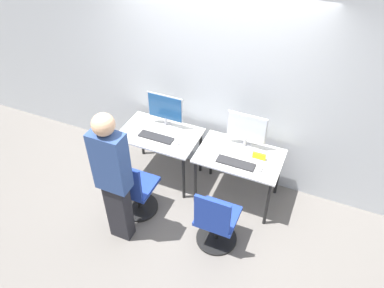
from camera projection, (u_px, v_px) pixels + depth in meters
ground_plane at (188, 201)px, 4.90m from camera, size 20.00×20.00×0.00m
wall_back at (213, 80)px, 4.56m from camera, size 12.00×0.05×2.80m
desk_left at (160, 139)px, 4.89m from camera, size 1.02×0.66×0.73m
monitor_left at (165, 109)px, 4.80m from camera, size 0.49×0.16×0.47m
keyboard_left at (156, 137)px, 4.76m from camera, size 0.46×0.14×0.02m
mouse_left at (179, 142)px, 4.67m from camera, size 0.06×0.09×0.03m
office_chair_left at (135, 191)px, 4.55m from camera, size 0.48×0.48×0.89m
person_left at (113, 176)px, 3.90m from camera, size 0.36×0.23×1.74m
desk_right at (239, 161)px, 4.56m from camera, size 1.02×0.66×0.73m
monitor_right at (247, 129)px, 4.47m from camera, size 0.49×0.16×0.47m
keyboard_right at (236, 163)px, 4.38m from camera, size 0.46×0.14×0.02m
mouse_right at (260, 169)px, 4.30m from camera, size 0.06×0.09×0.03m
office_chair_right at (216, 223)px, 4.18m from camera, size 0.48×0.48×0.89m
placard_right at (259, 156)px, 4.43m from camera, size 0.16×0.03×0.08m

